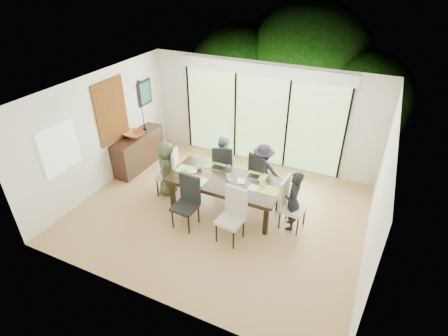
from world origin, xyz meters
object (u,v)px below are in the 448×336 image
at_px(person_far_right, 263,171).
at_px(vase, 229,176).
at_px(chair_right_end, 294,205).
at_px(person_far_left, 223,161).
at_px(chair_far_right, 263,174).
at_px(person_left_end, 167,168).
at_px(chair_far_left, 223,164).
at_px(cup_c, 263,184).
at_px(bowl, 134,134).
at_px(cup_a, 200,167).
at_px(sideboard, 139,151).
at_px(laptop, 188,172).
at_px(chair_near_right, 230,217).
at_px(table_top, 225,180).
at_px(chair_near_left, 185,203).
at_px(chair_left_end, 166,172).
at_px(cup_b, 230,181).
at_px(person_right_end, 293,201).

relative_size(person_far_right, vase, 10.75).
height_order(chair_right_end, person_far_left, person_far_left).
xyz_separation_m(chair_far_right, person_left_end, (-2.03, -0.85, 0.10)).
distance_m(chair_far_left, person_far_left, 0.10).
xyz_separation_m(person_far_right, cup_c, (0.25, -0.73, 0.15)).
bearing_deg(bowl, cup_a, -11.98).
xyz_separation_m(sideboard, bowl, (0.00, -0.10, 0.52)).
distance_m(laptop, bowl, 2.10).
bearing_deg(chair_near_right, cup_a, 146.55).
distance_m(table_top, chair_near_left, 1.02).
xyz_separation_m(table_top, chair_left_end, (-1.50, -0.00, -0.17)).
distance_m(chair_near_left, cup_c, 1.64).
relative_size(person_far_right, bowl, 2.70).
relative_size(person_left_end, vase, 10.75).
height_order(cup_b, sideboard, sideboard).
xyz_separation_m(chair_near_right, vase, (-0.45, 0.92, 0.26)).
bearing_deg(person_right_end, chair_right_end, 78.76).
height_order(table_top, cup_b, cup_b).
bearing_deg(bowl, chair_right_end, -7.90).
bearing_deg(chair_near_left, cup_a, 103.41).
xyz_separation_m(chair_far_right, bowl, (-3.37, -0.25, 0.42)).
height_order(table_top, person_left_end, person_left_end).
relative_size(chair_far_left, person_left_end, 0.85).
height_order(table_top, cup_c, cup_c).
bearing_deg(person_left_end, bowl, 57.24).
xyz_separation_m(person_right_end, laptop, (-2.33, -0.10, 0.12)).
height_order(person_far_left, sideboard, person_far_left).
bearing_deg(chair_near_right, chair_left_end, 163.41).
bearing_deg(person_far_right, cup_b, 59.87).
bearing_deg(table_top, person_far_right, 56.47).
bearing_deg(person_right_end, chair_far_left, -125.01).
xyz_separation_m(table_top, vase, (0.05, 0.05, 0.09)).
height_order(chair_far_left, chair_near_left, same).
bearing_deg(bowl, table_top, -12.01).
bearing_deg(person_right_end, chair_near_left, -77.52).
bearing_deg(person_right_end, person_left_end, -101.24).
height_order(chair_left_end, vase, chair_left_end).
distance_m(chair_near_right, sideboard, 3.67).
xyz_separation_m(person_far_left, vase, (0.50, -0.78, 0.17)).
bearing_deg(bowl, chair_near_right, -23.89).
height_order(chair_left_end, sideboard, chair_left_end).
xyz_separation_m(laptop, cup_c, (1.65, 0.20, 0.04)).
distance_m(chair_far_left, cup_a, 0.78).
bearing_deg(vase, cup_a, 172.41).
relative_size(person_far_left, sideboard, 0.80).
xyz_separation_m(chair_left_end, chair_near_right, (2.00, -0.87, 0.00)).
xyz_separation_m(chair_left_end, chair_far_left, (1.05, 0.85, 0.00)).
relative_size(person_right_end, sideboard, 0.80).
bearing_deg(chair_far_left, chair_near_left, 69.50).
xyz_separation_m(person_left_end, person_right_end, (2.96, 0.00, 0.00)).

